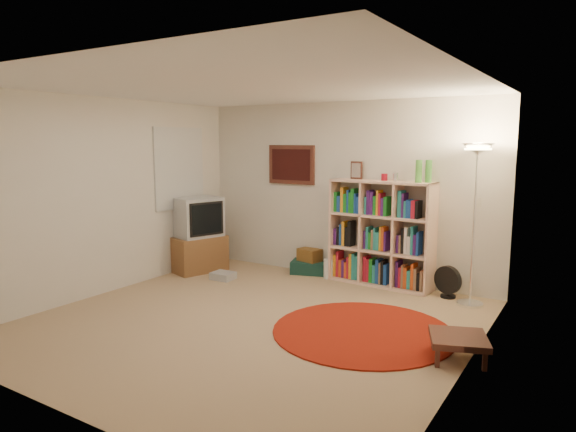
{
  "coord_description": "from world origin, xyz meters",
  "views": [
    {
      "loc": [
        3.16,
        -4.34,
        1.95
      ],
      "look_at": [
        0.1,
        0.6,
        1.1
      ],
      "focal_mm": 32.0,
      "sensor_mm": 36.0,
      "label": 1
    }
  ],
  "objects_px": {
    "suitcase": "(312,267)",
    "bookshelf": "(380,235)",
    "floor_lamp": "(477,172)",
    "tv_stand": "(198,236)",
    "side_table": "(459,340)",
    "floor_fan": "(448,282)"
  },
  "relations": [
    {
      "from": "floor_lamp",
      "to": "tv_stand",
      "type": "distance_m",
      "value": 4.05
    },
    {
      "from": "tv_stand",
      "to": "suitcase",
      "type": "xyz_separation_m",
      "value": [
        1.53,
        0.78,
        -0.45
      ]
    },
    {
      "from": "bookshelf",
      "to": "floor_fan",
      "type": "distance_m",
      "value": 1.09
    },
    {
      "from": "floor_lamp",
      "to": "side_table",
      "type": "bearing_deg",
      "value": -81.01
    },
    {
      "from": "bookshelf",
      "to": "suitcase",
      "type": "xyz_separation_m",
      "value": [
        -1.08,
        0.03,
        -0.6
      ]
    },
    {
      "from": "floor_lamp",
      "to": "bookshelf",
      "type": "bearing_deg",
      "value": 167.51
    },
    {
      "from": "tv_stand",
      "to": "floor_lamp",
      "type": "bearing_deg",
      "value": 24.82
    },
    {
      "from": "suitcase",
      "to": "side_table",
      "type": "bearing_deg",
      "value": -54.88
    },
    {
      "from": "floor_lamp",
      "to": "floor_fan",
      "type": "bearing_deg",
      "value": 154.18
    },
    {
      "from": "floor_lamp",
      "to": "floor_fan",
      "type": "xyz_separation_m",
      "value": [
        -0.31,
        0.15,
        -1.39
      ]
    },
    {
      "from": "floor_fan",
      "to": "suitcase",
      "type": "bearing_deg",
      "value": -164.39
    },
    {
      "from": "floor_lamp",
      "to": "suitcase",
      "type": "distance_m",
      "value": 2.81
    },
    {
      "from": "suitcase",
      "to": "side_table",
      "type": "relative_size",
      "value": 1.05
    },
    {
      "from": "suitcase",
      "to": "bookshelf",
      "type": "bearing_deg",
      "value": -19.53
    },
    {
      "from": "bookshelf",
      "to": "floor_lamp",
      "type": "xyz_separation_m",
      "value": [
        1.27,
        -0.28,
        0.91
      ]
    },
    {
      "from": "tv_stand",
      "to": "side_table",
      "type": "relative_size",
      "value": 1.77
    },
    {
      "from": "tv_stand",
      "to": "suitcase",
      "type": "distance_m",
      "value": 1.78
    },
    {
      "from": "suitcase",
      "to": "side_table",
      "type": "xyz_separation_m",
      "value": [
        2.62,
        -1.98,
        0.09
      ]
    },
    {
      "from": "floor_lamp",
      "to": "suitcase",
      "type": "bearing_deg",
      "value": 172.37
    },
    {
      "from": "floor_fan",
      "to": "tv_stand",
      "type": "relative_size",
      "value": 0.37
    },
    {
      "from": "floor_lamp",
      "to": "tv_stand",
      "type": "height_order",
      "value": "floor_lamp"
    },
    {
      "from": "suitcase",
      "to": "side_table",
      "type": "distance_m",
      "value": 3.28
    }
  ]
}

